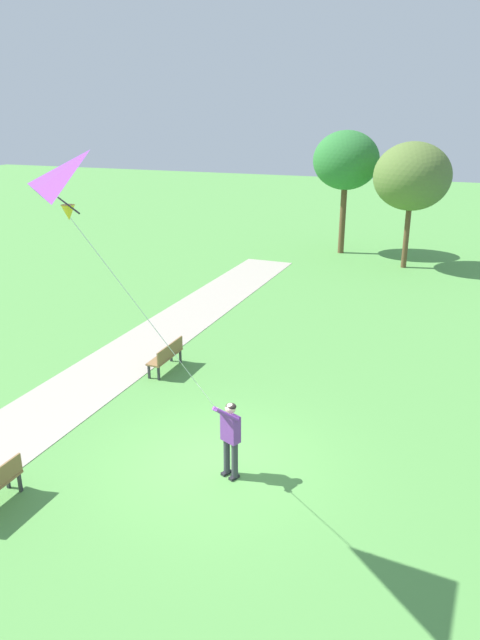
{
  "coord_description": "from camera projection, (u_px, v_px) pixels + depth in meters",
  "views": [
    {
      "loc": [
        4.49,
        -10.04,
        7.34
      ],
      "look_at": [
        0.24,
        0.85,
        3.13
      ],
      "focal_mm": 32.55,
      "sensor_mm": 36.0,
      "label": 1
    }
  ],
  "objects": [
    {
      "name": "ground_plane",
      "position": [
        216.0,
        464.0,
        12.82
      ],
      "size": [
        120.0,
        120.0,
        0.0
      ],
      "primitive_type": "plane",
      "color": "#569947"
    },
    {
      "name": "walkway_path",
      "position": [
        81.0,
        389.0,
        16.29
      ],
      "size": [
        2.92,
        32.03,
        0.02
      ],
      "primitive_type": "cube",
      "rotation": [
        0.0,
        0.0,
        -0.02
      ],
      "color": "#ADA393",
      "rests_on": "ground"
    },
    {
      "name": "person_kite_flyer",
      "position": [
        230.0,
        433.0,
        12.03
      ],
      "size": [
        0.49,
        0.63,
        1.83
      ],
      "color": "#232328",
      "rests_on": "ground"
    },
    {
      "name": "flying_kite",
      "position": [
        91.0,
        188.0,
        8.27
      ],
      "size": [
        1.81,
        3.2,
        4.93
      ],
      "color": "purple"
    },
    {
      "name": "park_bench_far_walkway",
      "position": [
        167.0,
        355.0,
        17.27
      ],
      "size": [
        0.46,
        1.51,
        0.88
      ],
      "color": "olive",
      "rests_on": "ground"
    },
    {
      "name": "tree_lakeside_near",
      "position": [
        346.0,
        161.0,
        30.4
      ],
      "size": [
        3.47,
        3.23,
        6.47
      ],
      "color": "brown",
      "rests_on": "ground"
    },
    {
      "name": "tree_treeline_right",
      "position": [
        412.0,
        177.0,
        27.54
      ],
      "size": [
        3.65,
        3.76,
        6.06
      ],
      "color": "brown",
      "rests_on": "ground"
    }
  ]
}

